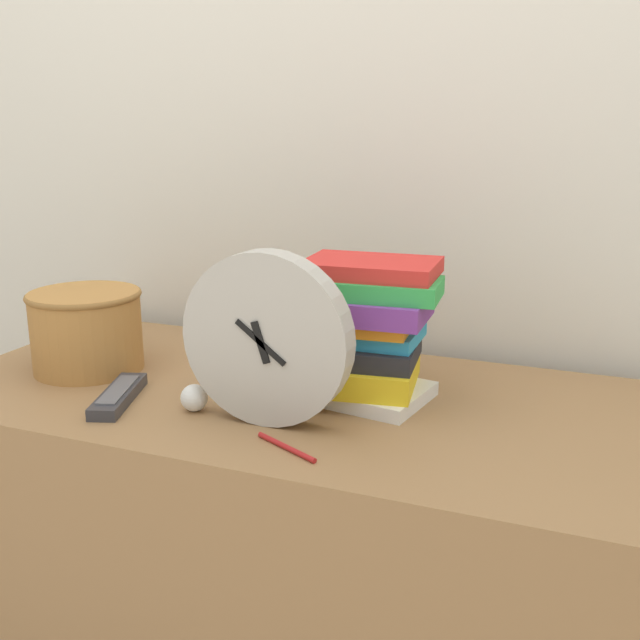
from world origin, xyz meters
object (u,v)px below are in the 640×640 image
Objects in this scene: book_stack at (365,332)px; pen at (286,447)px; desk_clock at (266,339)px; crumpled_paper_ball at (194,398)px; basket at (86,328)px; tv_remote at (119,395)px.

book_stack is 2.18× the size of pen.
desk_clock is 0.18m from crumpled_paper_ball.
crumpled_paper_ball is at bearing -20.10° from basket.
desk_clock is at bearing 2.75° from tv_remote.
book_stack reaches higher than crumpled_paper_ball.
book_stack is 0.27m from pen.
crumpled_paper_ball is at bearing -145.08° from book_stack.
tv_remote is 4.20× the size of crumpled_paper_ball.
book_stack is 5.56× the size of crumpled_paper_ball.
book_stack is 0.43m from tv_remote.
desk_clock is 0.17m from pen.
book_stack is at bearing 81.91° from pen.
desk_clock is 1.29× the size of basket.
basket is (-0.43, 0.11, -0.06)m from desk_clock.
tv_remote is 1.64× the size of pen.
book_stack is (0.10, 0.17, -0.02)m from desk_clock.
basket is at bearing -173.99° from book_stack.
basket is at bearing 165.89° from desk_clock.
desk_clock is 0.45m from basket.
tv_remote is (0.16, -0.12, -0.07)m from basket.
desk_clock is 6.11× the size of crumpled_paper_ball.
tv_remote is at bearing -37.73° from basket.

